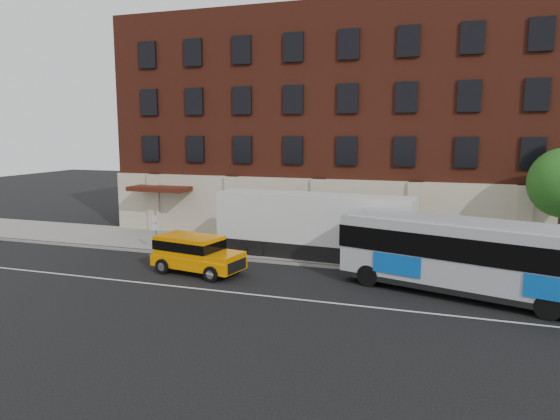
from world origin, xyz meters
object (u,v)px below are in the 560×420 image
(shipping_container, at_px, (313,227))
(city_bus, at_px, (481,256))
(yellow_suv, at_px, (194,252))
(sign_pole, at_px, (155,229))

(shipping_container, bearing_deg, city_bus, -27.41)
(yellow_suv, relative_size, shipping_container, 0.45)
(city_bus, bearing_deg, yellow_suv, -179.04)
(sign_pole, xyz_separation_m, yellow_suv, (4.27, -3.24, -0.37))
(city_bus, relative_size, yellow_suv, 2.47)
(sign_pole, relative_size, yellow_suv, 0.49)
(yellow_suv, xyz_separation_m, shipping_container, (5.00, 4.69, 0.75))
(sign_pole, bearing_deg, city_bus, -9.56)
(yellow_suv, height_order, shipping_container, shipping_container)
(city_bus, bearing_deg, sign_pole, 170.44)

